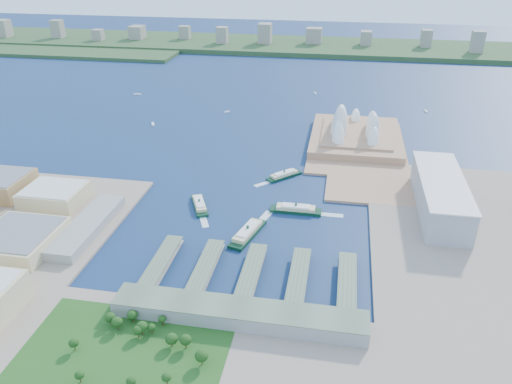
% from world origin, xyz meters
% --- Properties ---
extents(ground, '(3000.00, 3000.00, 0.00)m').
position_xyz_m(ground, '(0.00, 0.00, 0.00)').
color(ground, '#0E1F41').
rests_on(ground, ground).
extents(peninsula, '(135.00, 220.00, 3.00)m').
position_xyz_m(peninsula, '(107.50, 260.00, 1.50)').
color(peninsula, '#A5795A').
rests_on(peninsula, ground).
extents(far_shore, '(2200.00, 260.00, 12.00)m').
position_xyz_m(far_shore, '(0.00, 980.00, 6.00)').
color(far_shore, '#2D4926').
rests_on(far_shore, ground).
extents(opera_house, '(134.00, 180.00, 58.00)m').
position_xyz_m(opera_house, '(105.00, 280.00, 32.00)').
color(opera_house, white).
rests_on(opera_house, peninsula).
extents(toaster_building, '(45.00, 155.00, 35.00)m').
position_xyz_m(toaster_building, '(195.00, 80.00, 20.50)').
color(toaster_building, '#96969B').
rests_on(toaster_building, east_land).
extents(ferry_wharves, '(184.00, 90.00, 9.30)m').
position_xyz_m(ferry_wharves, '(14.00, -75.00, 4.65)').
color(ferry_wharves, '#52634B').
rests_on(ferry_wharves, ground).
extents(terminal_building, '(200.00, 28.00, 12.00)m').
position_xyz_m(terminal_building, '(15.00, -135.00, 9.00)').
color(terminal_building, gray).
rests_on(terminal_building, south_land).
extents(park, '(150.00, 110.00, 16.00)m').
position_xyz_m(park, '(-60.00, -190.00, 11.00)').
color(park, '#194714').
rests_on(park, south_land).
extents(far_skyline, '(1900.00, 140.00, 55.00)m').
position_xyz_m(far_skyline, '(0.00, 960.00, 39.50)').
color(far_skyline, gray).
rests_on(far_skyline, far_shore).
extents(ferry_a, '(32.13, 51.07, 9.50)m').
position_xyz_m(ferry_a, '(-67.85, 43.72, 4.75)').
color(ferry_a, black).
rests_on(ferry_a, ground).
extents(ferry_b, '(43.32, 43.79, 9.28)m').
position_xyz_m(ferry_b, '(16.26, 138.83, 4.64)').
color(ferry_b, black).
rests_on(ferry_b, ground).
extents(ferry_c, '(30.69, 62.45, 11.44)m').
position_xyz_m(ferry_c, '(-2.64, -6.59, 5.72)').
color(ferry_c, black).
rests_on(ferry_c, ground).
extents(ferry_d, '(56.44, 14.51, 10.66)m').
position_xyz_m(ferry_d, '(40.28, 51.35, 5.33)').
color(ferry_d, black).
rests_on(ferry_d, ground).
extents(boat_a, '(9.81, 15.65, 2.97)m').
position_xyz_m(boat_a, '(-219.69, 300.40, 1.49)').
color(boat_a, white).
rests_on(boat_a, ground).
extents(boat_b, '(9.72, 8.25, 2.58)m').
position_xyz_m(boat_b, '(-114.99, 384.79, 1.29)').
color(boat_b, white).
rests_on(boat_b, ground).
extents(boat_c, '(5.59, 12.99, 2.83)m').
position_xyz_m(boat_c, '(226.59, 448.81, 1.41)').
color(boat_c, white).
rests_on(boat_c, ground).
extents(boat_d, '(14.78, 5.38, 2.44)m').
position_xyz_m(boat_d, '(-311.99, 461.69, 1.22)').
color(boat_d, white).
rests_on(boat_d, ground).
extents(boat_e, '(7.28, 12.12, 2.84)m').
position_xyz_m(boat_e, '(27.49, 530.76, 1.42)').
color(boat_e, white).
rests_on(boat_e, ground).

